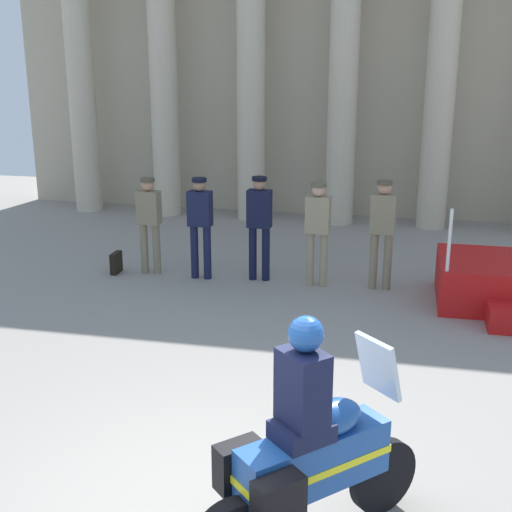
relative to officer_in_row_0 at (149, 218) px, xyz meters
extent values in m
cube|color=#B6AB91|center=(1.78, 5.17, 2.22)|extent=(13.41, 0.30, 6.38)
cylinder|color=beige|center=(-3.15, 4.26, 1.91)|extent=(0.61, 0.61, 5.75)
cylinder|color=beige|center=(-1.18, 4.26, 1.91)|extent=(0.61, 0.61, 5.75)
cylinder|color=beige|center=(0.79, 4.26, 1.91)|extent=(0.61, 0.61, 5.75)
cylinder|color=beige|center=(2.77, 4.26, 1.91)|extent=(0.61, 0.61, 5.75)
cylinder|color=beige|center=(4.74, 4.26, 1.91)|extent=(0.61, 0.61, 5.75)
cylinder|color=silver|center=(4.80, -0.98, 0.15)|extent=(0.05, 0.05, 0.90)
cylinder|color=#7A7056|center=(-0.11, 0.00, -0.54)|extent=(0.13, 0.13, 0.87)
cylinder|color=#7A7056|center=(0.11, 0.00, -0.54)|extent=(0.13, 0.13, 0.87)
cube|color=#7A7056|center=(0.00, 0.00, 0.18)|extent=(0.39, 0.24, 0.56)
sphere|color=tan|center=(0.00, 0.00, 0.56)|extent=(0.21, 0.21, 0.21)
cylinder|color=#494334|center=(0.00, 0.00, 0.64)|extent=(0.24, 0.24, 0.06)
cylinder|color=#141938|center=(0.81, -0.08, -0.52)|extent=(0.13, 0.13, 0.90)
cylinder|color=#141938|center=(1.03, -0.08, -0.52)|extent=(0.13, 0.13, 0.90)
cube|color=#141938|center=(0.92, -0.08, 0.22)|extent=(0.39, 0.24, 0.57)
sphere|color=#997056|center=(0.92, -0.08, 0.61)|extent=(0.21, 0.21, 0.21)
cylinder|color=black|center=(0.92, -0.08, 0.69)|extent=(0.24, 0.24, 0.06)
cylinder|color=black|center=(1.77, 0.04, -0.52)|extent=(0.13, 0.13, 0.90)
cylinder|color=black|center=(1.99, 0.04, -0.52)|extent=(0.13, 0.13, 0.90)
cube|color=black|center=(1.88, 0.04, 0.24)|extent=(0.39, 0.24, 0.61)
sphere|color=#997056|center=(1.88, 0.04, 0.65)|extent=(0.21, 0.21, 0.21)
cylinder|color=black|center=(1.88, 0.04, 0.73)|extent=(0.24, 0.24, 0.06)
cylinder|color=gray|center=(2.73, -0.03, -0.53)|extent=(0.13, 0.13, 0.88)
cylinder|color=gray|center=(2.95, -0.03, -0.53)|extent=(0.13, 0.13, 0.88)
cube|color=gray|center=(2.84, -0.03, 0.20)|extent=(0.39, 0.24, 0.59)
sphere|color=tan|center=(2.84, -0.03, 0.60)|extent=(0.21, 0.21, 0.21)
cylinder|color=brown|center=(2.84, -0.03, 0.68)|extent=(0.24, 0.24, 0.06)
cylinder|color=#7A7056|center=(3.74, 0.00, -0.51)|extent=(0.13, 0.13, 0.91)
cylinder|color=#7A7056|center=(3.96, 0.00, -0.51)|extent=(0.13, 0.13, 0.91)
cube|color=#7A7056|center=(3.85, 0.00, 0.26)|extent=(0.39, 0.24, 0.62)
sphere|color=tan|center=(3.85, 0.00, 0.67)|extent=(0.21, 0.21, 0.21)
cylinder|color=#494334|center=(3.85, 0.00, 0.75)|extent=(0.24, 0.24, 0.06)
cylinder|color=black|center=(4.11, -5.58, -0.65)|extent=(0.52, 0.52, 0.64)
cube|color=#1E4C99|center=(3.60, -6.09, -0.25)|extent=(1.10, 1.10, 0.44)
ellipsoid|color=#1E4C99|center=(3.71, -5.99, 0.07)|extent=(0.59, 0.59, 0.26)
cube|color=yellow|center=(3.60, -6.09, -0.27)|extent=(1.12, 1.12, 0.06)
cube|color=silver|center=(4.03, -5.67, 0.37)|extent=(0.39, 0.39, 0.47)
cube|color=black|center=(3.06, -6.26, -0.25)|extent=(0.38, 0.38, 0.36)
cube|color=black|center=(3.43, -6.63, -0.25)|extent=(0.38, 0.38, 0.36)
cube|color=#141938|center=(3.52, -6.18, 0.04)|extent=(0.52, 0.52, 0.14)
cube|color=#141938|center=(3.52, -6.18, 0.39)|extent=(0.44, 0.44, 0.56)
sphere|color=#1E4C99|center=(3.53, -6.17, 0.80)|extent=(0.26, 0.26, 0.26)
cube|color=black|center=(-0.58, -0.13, -0.79)|extent=(0.10, 0.32, 0.36)
camera|label=1|loc=(4.13, -10.58, 2.70)|focal=48.40mm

